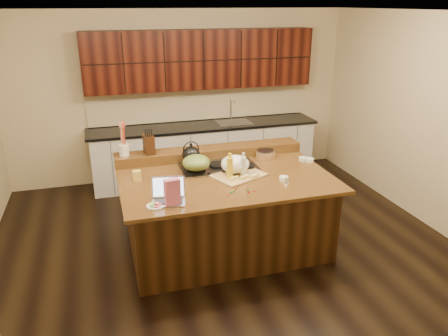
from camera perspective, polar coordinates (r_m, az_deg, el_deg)
name	(u,v)px	position (r m, az deg, el deg)	size (l,w,h in m)	color
room	(225,140)	(4.86, 0.17, 3.66)	(5.52, 5.02, 2.72)	black
island	(225,212)	(5.19, 0.16, -5.73)	(2.40, 1.60, 0.92)	black
back_ledge	(210,152)	(5.61, -1.88, 2.08)	(2.40, 0.30, 0.12)	#301E0A
cooktop	(218,166)	(5.27, -0.77, 0.27)	(0.92, 0.52, 0.05)	gray
back_counter	(204,121)	(7.10, -2.67, 6.12)	(3.70, 0.66, 2.40)	silver
kettle	(191,155)	(5.27, -4.30, 1.75)	(0.22, 0.22, 0.20)	black
green_bowl	(196,163)	(5.04, -3.66, 0.70)	(0.32, 0.32, 0.18)	#566C2B
laptop	(168,195)	(4.40, -7.28, -3.51)	(0.38, 0.33, 0.23)	#B7B7BC
oil_bottle	(230,169)	(4.83, 0.77, -0.17)	(0.07, 0.07, 0.27)	yellow
vinegar_bottle	(243,168)	(4.91, 2.53, 0.05)	(0.06, 0.06, 0.25)	silver
wooden_tray	(236,167)	(5.00, 1.57, 0.17)	(0.68, 0.60, 0.23)	tan
ramekin_a	(284,178)	(4.92, 7.79, -1.36)	(0.10, 0.10, 0.04)	white
ramekin_b	(303,159)	(5.57, 10.26, 1.18)	(0.10, 0.10, 0.04)	white
ramekin_c	(310,160)	(5.55, 11.13, 1.04)	(0.10, 0.10, 0.04)	white
strainer_bowl	(266,155)	(5.58, 5.46, 1.69)	(0.24, 0.24, 0.09)	#996B3F
kitchen_timer	(286,180)	(4.86, 8.13, -1.51)	(0.08, 0.08, 0.07)	silver
pink_bag	(172,192)	(4.27, -6.76, -3.20)	(0.15, 0.08, 0.27)	#C15B7C
candy_plate	(156,206)	(4.32, -8.93, -4.92)	(0.18, 0.18, 0.01)	white
package_box	(137,176)	(4.94, -11.31, -1.02)	(0.09, 0.06, 0.12)	#F5D056
utensil_crock	(124,150)	(5.42, -12.92, 2.29)	(0.12, 0.12, 0.14)	white
knife_block	(149,144)	(5.43, -9.80, 3.06)	(0.12, 0.19, 0.23)	black
gumdrop_0	(249,192)	(4.57, 3.27, -3.18)	(0.02, 0.02, 0.02)	red
gumdrop_1	(249,190)	(4.61, 3.25, -2.91)	(0.02, 0.02, 0.02)	#198C26
gumdrop_2	(236,189)	(4.64, 1.55, -2.75)	(0.02, 0.02, 0.02)	red
gumdrop_3	(234,191)	(4.58, 1.29, -3.07)	(0.02, 0.02, 0.02)	#198C26
gumdrop_4	(247,189)	(4.65, 3.04, -2.72)	(0.02, 0.02, 0.02)	red
gumdrop_5	(231,193)	(4.55, 0.97, -3.22)	(0.02, 0.02, 0.02)	#198C26
gumdrop_6	(228,195)	(4.49, 0.57, -3.56)	(0.02, 0.02, 0.02)	red
gumdrop_7	(247,190)	(4.62, 3.08, -2.89)	(0.02, 0.02, 0.02)	#198C26
gumdrop_8	(254,191)	(4.60, 4.00, -3.02)	(0.02, 0.02, 0.02)	red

